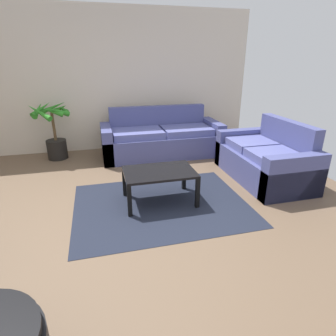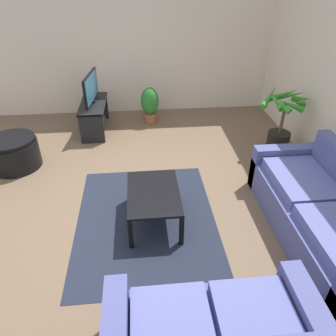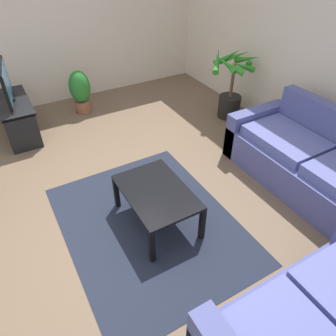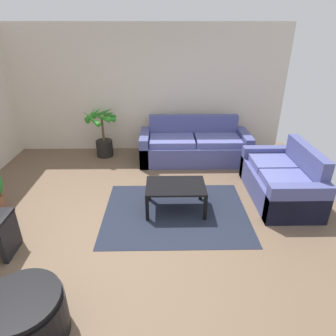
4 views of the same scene
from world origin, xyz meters
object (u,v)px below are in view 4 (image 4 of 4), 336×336
(ottoman, at_px, (25,317))
(couch_loveseat, at_px, (281,181))
(coffee_table, at_px, (176,188))
(couch_main, at_px, (194,147))
(potted_palm, at_px, (103,134))

(ottoman, bearing_deg, couch_loveseat, 36.84)
(coffee_table, bearing_deg, ottoman, -125.07)
(couch_main, relative_size, couch_loveseat, 1.40)
(ottoman, bearing_deg, couch_main, 64.04)
(couch_loveseat, height_order, coffee_table, couch_loveseat)
(couch_main, xyz_separation_m, couch_loveseat, (1.29, -1.53, -0.00))
(coffee_table, relative_size, potted_palm, 0.85)
(potted_palm, bearing_deg, couch_main, -7.65)
(coffee_table, distance_m, potted_palm, 2.62)
(coffee_table, bearing_deg, potted_palm, 124.85)
(couch_loveseat, distance_m, ottoman, 4.02)
(couch_loveseat, height_order, ottoman, couch_loveseat)
(couch_loveseat, relative_size, ottoman, 2.18)
(couch_loveseat, bearing_deg, couch_main, 130.14)
(couch_main, xyz_separation_m, potted_palm, (-1.97, 0.26, 0.20))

